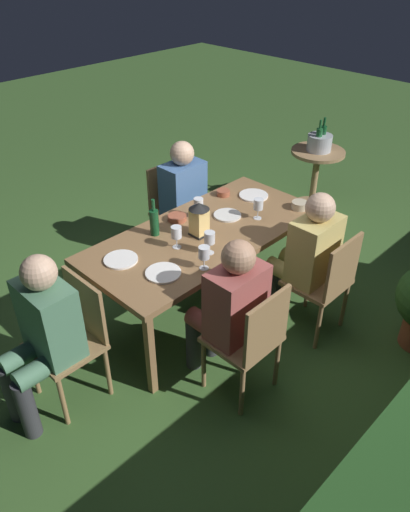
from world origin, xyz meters
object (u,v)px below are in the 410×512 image
(wine_glass_a, at_px, (176,233))
(bowl_olives, at_px, (177,217))
(wine_glass_b, at_px, (204,254))
(wine_glass_d, at_px, (198,204))
(dining_table, at_px, (205,238))
(person_in_rust, at_px, (229,306))
(chair_side_left_a, at_px, (174,206))
(wine_glass_e, at_px, (258,205))
(chair_side_right_b, at_px, (251,338))
(plate_a, at_px, (121,260))
(green_bottle_on_table, at_px, (154,222))
(plate_d, at_px, (227,215))
(plate_c, at_px, (254,195))
(plate_b, at_px, (163,273))
(side_table, at_px, (316,170))
(person_in_blue, at_px, (188,198))
(chair_side_right_a, at_px, (326,281))
(person_in_green, at_px, (42,332))
(wine_glass_c, at_px, (210,239))
(bowl_salad, at_px, (223,193))
(bowl_bread, at_px, (300,205))
(person_in_mustard, at_px, (306,253))
(ice_bucket, at_px, (320,141))

(wine_glass_a, height_order, bowl_olives, wine_glass_a)
(wine_glass_b, relative_size, wine_glass_d, 1.00)
(dining_table, bearing_deg, person_in_rust, 55.92)
(chair_side_left_a, distance_m, wine_glass_e, 1.05)
(chair_side_right_b, height_order, plate_a, chair_side_right_b)
(green_bottle_on_table, bearing_deg, plate_d, 161.25)
(wine_glass_b, relative_size, plate_c, 0.69)
(plate_d, bearing_deg, wine_glass_b, 30.10)
(green_bottle_on_table, bearing_deg, plate_b, 55.39)
(wine_glass_b, xyz_separation_m, side_table, (-2.47, -0.72, -0.41))
(wine_glass_a, height_order, plate_b, wine_glass_a)
(green_bottle_on_table, bearing_deg, person_in_blue, -151.29)
(plate_b, distance_m, plate_c, 1.32)
(person_in_rust, xyz_separation_m, plate_b, (0.15, -0.45, 0.11))
(plate_b, bearing_deg, chair_side_right_a, 147.49)
(bowl_olives, bearing_deg, wine_glass_e, 136.98)
(wine_glass_b, xyz_separation_m, bowl_olives, (-0.32, -0.61, -0.09))
(side_table, bearing_deg, dining_table, 10.45)
(wine_glass_d, height_order, bowl_olives, wine_glass_d)
(person_in_green, bearing_deg, wine_glass_c, 169.37)
(wine_glass_c, bearing_deg, bowl_salad, -143.37)
(person_in_blue, relative_size, bowl_bread, 8.86)
(plate_c, bearing_deg, wine_glass_d, -6.88)
(person_in_mustard, height_order, wine_glass_a, person_in_mustard)
(person_in_blue, xyz_separation_m, person_in_green, (1.82, 0.63, 0.00))
(chair_side_left_a, distance_m, bowl_salad, 0.60)
(green_bottle_on_table, bearing_deg, person_in_green, 12.22)
(chair_side_left_a, height_order, plate_d, chair_side_left_a)
(plate_b, bearing_deg, plate_d, -165.62)
(wine_glass_d, bearing_deg, plate_d, 141.03)
(person_in_blue, distance_m, chair_side_right_a, 1.47)
(bowl_bread, bearing_deg, chair_side_right_a, 55.17)
(chair_side_left_a, xyz_separation_m, chair_side_right_a, (0.00, 1.66, 0.00))
(side_table, bearing_deg, plate_a, 5.07)
(person_in_mustard, bearing_deg, dining_table, -55.92)
(wine_glass_e, bearing_deg, plate_a, -14.83)
(person_in_green, bearing_deg, plate_b, 167.21)
(person_in_rust, xyz_separation_m, ice_bucket, (-2.55, -1.02, 0.14))
(wine_glass_d, relative_size, bowl_bread, 1.30)
(wine_glass_c, relative_size, bowl_olives, 1.15)
(plate_b, bearing_deg, bowl_bread, 175.55)
(bowl_bread, xyz_separation_m, ice_bucket, (-1.32, -0.68, 0.00))
(dining_table, distance_m, chair_side_left_a, 0.95)
(green_bottle_on_table, bearing_deg, plate_c, 172.85)
(bowl_bread, bearing_deg, chair_side_right_b, 23.57)
(plate_c, bearing_deg, plate_d, 10.12)
(person_in_green, xyz_separation_m, green_bottle_on_table, (-1.10, -0.24, 0.21))
(dining_table, distance_m, person_in_rust, 0.76)
(wine_glass_e, bearing_deg, person_in_green, -4.79)
(bowl_olives, bearing_deg, wine_glass_d, 147.17)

